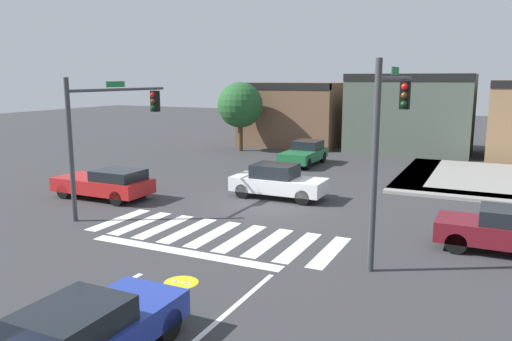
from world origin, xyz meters
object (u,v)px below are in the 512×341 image
Objects in this scene: traffic_signal_southwest at (113,118)px; traffic_signal_southeast at (390,123)px; car_green at (304,153)px; car_maroon at (511,231)px; roadside_tree at (240,105)px; car_red at (106,183)px; car_white at (278,181)px; car_blue at (86,334)px.

traffic_signal_southeast is at bearing -93.18° from traffic_signal_southwest.
traffic_signal_southwest is at bearing -14.73° from car_green.
roadside_tree reaches higher than car_maroon.
car_red is 16.31m from roadside_tree.
car_green is 1.01× the size of car_white.
car_white is at bearing 12.56° from car_green.
car_blue is 0.98× the size of car_maroon.
car_green is (-7.79, 13.92, -3.30)m from traffic_signal_southeast.
car_blue is 0.83× the size of roadside_tree.
car_blue is (-3.65, -9.04, -3.33)m from traffic_signal_southeast.
car_maroon reaches higher than car_blue.
car_blue is at bearing -141.72° from traffic_signal_southwest.
car_white is at bearing -51.11° from traffic_signal_southwest.
traffic_signal_southwest is 3.49m from car_red.
car_white is (1.98, -8.88, 0.03)m from car_green.
car_red is 1.05× the size of car_maroon.
car_red is at bearing 56.40° from traffic_signal_southwest.
traffic_signal_southwest is 1.39× the size of car_maroon.
traffic_signal_southeast is at bearing 29.23° from car_green.
traffic_signal_southeast reaches higher than car_red.
car_red reaches higher than car_blue.
car_maroon is (9.37, -3.65, -0.03)m from car_white.
traffic_signal_southeast is at bearing -21.98° from car_blue.
car_green is at bearing -47.82° from car_maroon.
traffic_signal_southwest is at bearing -80.29° from roadside_tree.
traffic_signal_southeast reaches higher than car_maroon.
roadside_tree is (-10.54, 26.65, 2.68)m from car_blue.
car_white is 14.25m from car_blue.
car_maroon reaches higher than car_red.
car_green is 7.85m from roadside_tree.
traffic_signal_southeast is at bearing -51.12° from roadside_tree.
car_green is 9.09m from car_white.
car_red is (-1.44, 0.95, -3.03)m from traffic_signal_southwest.
roadside_tree reaches higher than car_blue.
traffic_signal_southwest is 1.32× the size of car_red.
traffic_signal_southeast is at bearing -40.94° from car_white.
car_red is 13.97m from car_blue.
traffic_signal_southeast is at bearing 172.91° from car_red.
traffic_signal_southeast reaches higher than car_green.
car_green is 16.90m from car_maroon.
car_maroon is at bearing 179.35° from car_red.
traffic_signal_southeast is at bearing 21.43° from car_maroon.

